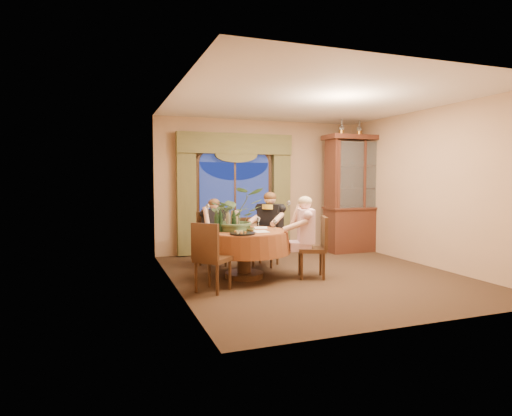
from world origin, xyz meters
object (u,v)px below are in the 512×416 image
object	(u,v)px
person_pink	(306,237)
chair_back_right	(266,239)
chair_right	(312,248)
person_back	(214,233)
chair_back	(213,239)
person_scarf	(270,229)
wine_bottle_4	(220,221)
oil_lamp_left	(342,127)
centerpiece_plant	(236,194)
chair_front_left	(213,257)
oil_lamp_center	(359,128)
stoneware_vase	(235,220)
olive_bowl	(250,229)
oil_lamp_right	(376,128)
china_cabinet	(358,194)
dining_table	(244,254)
wine_bottle_1	(216,222)
wine_bottle_0	(221,219)
wine_bottle_3	(234,221)
wine_bottle_2	(228,220)

from	to	relation	value
person_pink	chair_back_right	bearing A→B (deg)	33.43
chair_right	person_back	size ratio (longest dim) A/B	0.79
chair_back	person_scarf	distance (m)	1.05
person_scarf	wine_bottle_4	xyz separation A→B (m)	(-1.10, -0.67, 0.25)
oil_lamp_left	centerpiece_plant	size ratio (longest dim) A/B	0.35
oil_lamp_left	person_back	xyz separation A→B (m)	(-2.89, -0.52, -2.04)
chair_front_left	person_back	world-z (taller)	person_back
oil_lamp_center	person_back	bearing A→B (deg)	-171.06
oil_lamp_center	stoneware_vase	bearing A→B (deg)	-156.46
centerpiece_plant	olive_bowl	distance (m)	0.61
oil_lamp_right	person_pink	world-z (taller)	oil_lamp_right
person_back	china_cabinet	bearing A→B (deg)	175.31
china_cabinet	chair_back	bearing A→B (deg)	-171.69
china_cabinet	oil_lamp_right	world-z (taller)	oil_lamp_right
dining_table	chair_front_left	size ratio (longest dim) A/B	1.53
china_cabinet	person_back	xyz separation A→B (m)	(-3.33, -0.52, -0.63)
oil_lamp_center	person_scarf	bearing A→B (deg)	-159.66
oil_lamp_left	centerpiece_plant	distance (m)	3.38
china_cabinet	person_scarf	size ratio (longest dim) A/B	1.86
wine_bottle_1	wine_bottle_0	bearing A→B (deg)	64.15
person_back	oil_lamp_left	bearing A→B (deg)	176.62
oil_lamp_left	wine_bottle_0	size ratio (longest dim) A/B	1.03
person_scarf	wine_bottle_3	size ratio (longest dim) A/B	4.04
oil_lamp_left	oil_lamp_center	size ratio (longest dim) A/B	1.00
person_scarf	wine_bottle_2	world-z (taller)	person_scarf
person_pink	wine_bottle_2	bearing A→B (deg)	89.90
stoneware_vase	centerpiece_plant	world-z (taller)	centerpiece_plant
oil_lamp_right	chair_right	size ratio (longest dim) A/B	0.35
person_back	stoneware_vase	size ratio (longest dim) A/B	3.98
chair_right	wine_bottle_2	xyz separation A→B (m)	(-1.23, 0.46, 0.44)
oil_lamp_center	wine_bottle_0	bearing A→B (deg)	-159.38
wine_bottle_1	oil_lamp_center	bearing A→B (deg)	24.12
dining_table	wine_bottle_1	world-z (taller)	wine_bottle_1
person_scarf	centerpiece_plant	size ratio (longest dim) A/B	1.38
chair_back_right	person_back	size ratio (longest dim) A/B	0.79
chair_right	olive_bowl	distance (m)	1.01
china_cabinet	chair_back_right	bearing A→B (deg)	-162.36
china_cabinet	chair_back	size ratio (longest dim) A/B	2.58
chair_back_right	person_back	xyz separation A→B (m)	(-0.89, 0.25, 0.13)
chair_back	stoneware_vase	world-z (taller)	stoneware_vase
chair_right	centerpiece_plant	world-z (taller)	centerpiece_plant
person_scarf	person_back	bearing A→B (deg)	27.04
olive_bowl	wine_bottle_3	distance (m)	0.29
dining_table	oil_lamp_right	xyz separation A→B (m)	(3.52, 1.51, 2.27)
person_pink	wine_bottle_3	bearing A→B (deg)	94.78
person_scarf	wine_bottle_1	size ratio (longest dim) A/B	4.04
china_cabinet	wine_bottle_0	distance (m)	3.65
chair_back_right	dining_table	bearing A→B (deg)	90.00
oil_lamp_center	person_pink	bearing A→B (deg)	-139.76
oil_lamp_center	olive_bowl	bearing A→B (deg)	-151.94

